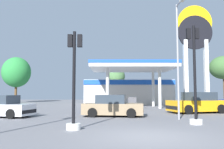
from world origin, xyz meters
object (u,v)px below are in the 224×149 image
(station_pole_sign, at_px, (196,42))
(car_4, at_px, (198,103))
(tree_0, at_px, (17,72))
(car_0, at_px, (113,107))
(tree_2, at_px, (224,68))
(corner_streetlamp, at_px, (179,49))
(tree_1, at_px, (116,76))
(traffic_signal_0, at_px, (195,82))
(traffic_signal_1, at_px, (74,88))
(car_1, at_px, (3,107))

(station_pole_sign, distance_m, car_4, 10.62)
(car_4, relative_size, tree_0, 0.68)
(car_0, xyz_separation_m, tree_2, (17.36, 20.34, 4.82))
(station_pole_sign, distance_m, tree_0, 27.32)
(tree_0, bearing_deg, corner_streetlamp, -50.48)
(tree_0, relative_size, tree_1, 1.29)
(tree_2, bearing_deg, traffic_signal_0, -118.37)
(tree_1, relative_size, corner_streetlamp, 0.80)
(traffic_signal_1, distance_m, tree_2, 32.52)
(station_pole_sign, distance_m, corner_streetlamp, 14.19)
(traffic_signal_0, xyz_separation_m, traffic_signal_1, (-5.98, -1.77, -0.35))
(station_pole_sign, bearing_deg, traffic_signal_1, -124.74)
(tree_2, relative_size, corner_streetlamp, 1.03)
(car_4, bearing_deg, tree_2, 59.02)
(station_pole_sign, xyz_separation_m, car_0, (-9.55, -10.54, -6.75))
(car_4, bearing_deg, corner_streetlamp, -120.21)
(corner_streetlamp, bearing_deg, tree_0, 129.52)
(traffic_signal_1, height_order, tree_1, tree_1)
(car_0, relative_size, tree_0, 0.58)
(car_0, bearing_deg, corner_streetlamp, -27.99)
(car_1, xyz_separation_m, tree_1, (7.84, 22.15, 3.55))
(traffic_signal_0, bearing_deg, corner_streetlamp, 98.34)
(car_0, relative_size, traffic_signal_0, 0.83)
(car_0, height_order, car_1, car_0)
(corner_streetlamp, bearing_deg, tree_1, 98.27)
(station_pole_sign, bearing_deg, car_1, -146.96)
(car_4, xyz_separation_m, traffic_signal_0, (-2.56, -6.71, 1.44))
(tree_1, bearing_deg, station_pole_sign, -51.01)
(car_4, height_order, tree_2, tree_2)
(car_0, distance_m, tree_2, 27.17)
(traffic_signal_0, distance_m, corner_streetlamp, 2.78)
(tree_2, bearing_deg, tree_1, 175.34)
(car_1, bearing_deg, tree_1, 70.51)
(tree_1, bearing_deg, corner_streetlamp, -81.73)
(car_4, height_order, tree_0, tree_0)
(car_4, xyz_separation_m, tree_2, (10.56, 17.59, 4.73))
(car_0, distance_m, traffic_signal_1, 6.10)
(car_0, relative_size, tree_2, 0.58)
(tree_0, height_order, corner_streetlamp, tree_0)
(station_pole_sign, xyz_separation_m, corner_streetlamp, (-5.58, -12.65, -3.17))
(car_4, distance_m, tree_1, 20.28)
(tree_0, distance_m, tree_1, 15.92)
(tree_1, xyz_separation_m, corner_streetlamp, (3.46, -23.82, 0.04))
(car_0, bearing_deg, tree_1, 88.67)
(tree_1, bearing_deg, car_1, -109.49)
(station_pole_sign, distance_m, tree_2, 12.68)
(car_0, distance_m, corner_streetlamp, 5.74)
(tree_0, relative_size, corner_streetlamp, 1.03)
(tree_0, bearing_deg, traffic_signal_0, -52.21)
(traffic_signal_1, height_order, tree_0, tree_0)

